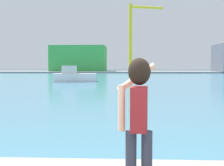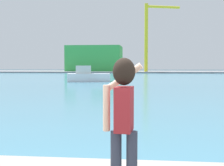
{
  "view_description": "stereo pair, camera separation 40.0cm",
  "coord_description": "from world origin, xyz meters",
  "px_view_note": "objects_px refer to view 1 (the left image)",
  "views": [
    {
      "loc": [
        0.19,
        -3.29,
        2.21
      ],
      "look_at": [
        -0.17,
        3.93,
        1.8
      ],
      "focal_mm": 49.07,
      "sensor_mm": 36.0,
      "label": 1
    },
    {
      "loc": [
        0.59,
        -3.26,
        2.21
      ],
      "look_at": [
        -0.17,
        3.93,
        1.8
      ],
      "focal_mm": 49.07,
      "sensor_mm": 36.0,
      "label": 2
    }
  ],
  "objects_px": {
    "port_crane": "(134,32)",
    "warehouse_left": "(79,59)",
    "person_photographer": "(138,112)",
    "boat_moored": "(74,76)"
  },
  "relations": [
    {
      "from": "port_crane",
      "to": "warehouse_left",
      "type": "bearing_deg",
      "value": 154.54
    },
    {
      "from": "boat_moored",
      "to": "warehouse_left",
      "type": "height_order",
      "value": "warehouse_left"
    },
    {
      "from": "warehouse_left",
      "to": "person_photographer",
      "type": "bearing_deg",
      "value": -80.57
    },
    {
      "from": "warehouse_left",
      "to": "port_crane",
      "type": "xyz_separation_m",
      "value": [
        17.13,
        -8.15,
        7.48
      ]
    },
    {
      "from": "boat_moored",
      "to": "port_crane",
      "type": "relative_size",
      "value": 0.31
    },
    {
      "from": "boat_moored",
      "to": "warehouse_left",
      "type": "distance_m",
      "value": 56.86
    },
    {
      "from": "boat_moored",
      "to": "port_crane",
      "type": "distance_m",
      "value": 50.08
    },
    {
      "from": "person_photographer",
      "to": "port_crane",
      "type": "bearing_deg",
      "value": 4.75
    },
    {
      "from": "person_photographer",
      "to": "port_crane",
      "type": "height_order",
      "value": "port_crane"
    },
    {
      "from": "person_photographer",
      "to": "warehouse_left",
      "type": "distance_m",
      "value": 94.17
    }
  ]
}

